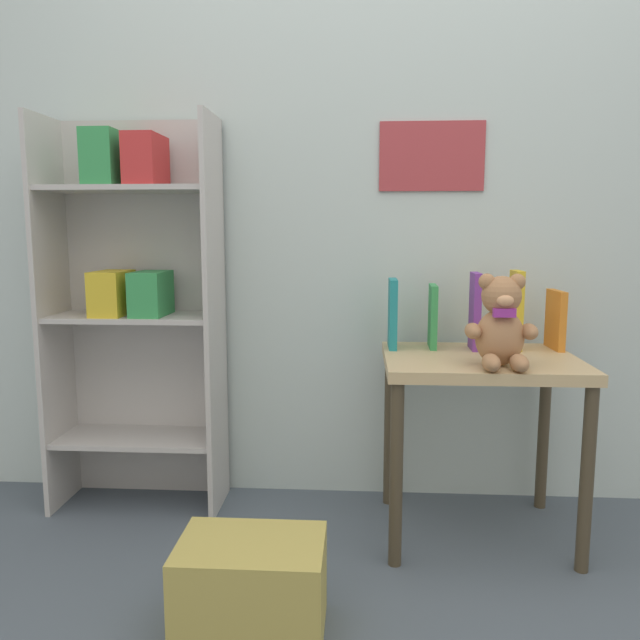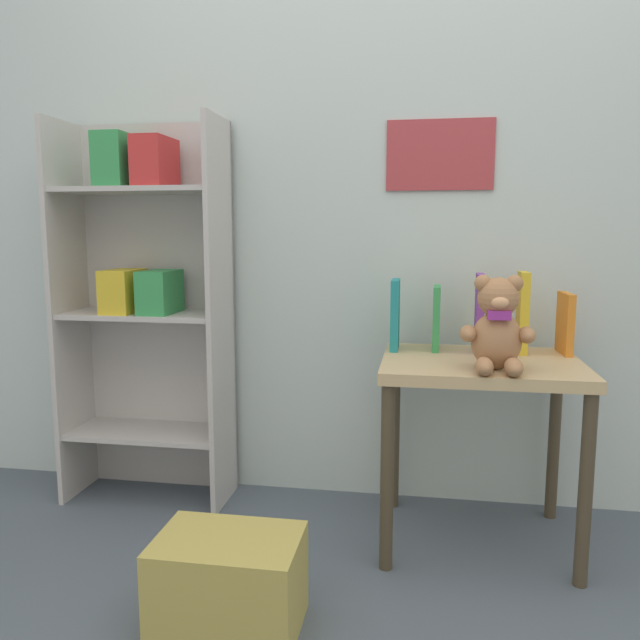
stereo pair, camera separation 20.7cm
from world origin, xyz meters
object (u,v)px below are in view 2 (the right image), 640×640
Objects in this scene: bookshelf_side at (147,289)px; book_standing_yellow at (523,313)px; teddy_bear at (497,327)px; book_standing_orange at (565,323)px; book_standing_teal at (395,315)px; book_standing_purple at (479,313)px; display_table at (480,389)px; storage_bin at (229,583)px; book_standing_green at (436,318)px.

bookshelf_side is 5.21× the size of book_standing_yellow.
teddy_bear reaches higher than book_standing_orange.
book_standing_teal is 0.28m from book_standing_purple.
book_standing_teal is (-0.28, 0.13, 0.21)m from display_table.
display_table is at bearing -88.84° from book_standing_purple.
book_standing_purple is at bearing -176.37° from book_standing_yellow.
teddy_bear is 0.39m from book_standing_orange.
storage_bin is (-0.66, -0.69, -0.61)m from book_standing_purple.
book_standing_teal is (-0.31, 0.28, -0.01)m from teddy_bear.
book_standing_orange reaches higher than display_table.
teddy_bear reaches higher than book_standing_yellow.
display_table is 2.22× the size of teddy_bear.
teddy_bear is 0.76× the size of storage_bin.
book_standing_purple is 0.97× the size of book_standing_yellow.
book_standing_teal is (0.92, -0.06, -0.07)m from bookshelf_side.
book_standing_orange is (0.28, 0.03, -0.03)m from book_standing_purple.
book_standing_teal reaches higher than storage_bin.
storage_bin is (-0.66, -0.57, -0.39)m from display_table.
book_standing_teal is 1.10× the size of book_standing_green.
bookshelf_side is at bearing 170.95° from display_table.
bookshelf_side is at bearing 179.74° from book_standing_green.
book_standing_purple is at bearing -177.00° from book_standing_orange.
storage_bin is (-0.79, -0.70, -0.62)m from book_standing_yellow.
display_table is 2.83× the size of book_standing_green.
book_standing_orange is (1.47, -0.04, -0.09)m from bookshelf_side.
bookshelf_side is 5.06× the size of teddy_bear.
book_standing_green is 0.81× the size of book_standing_yellow.
teddy_bear is at bearing -42.07° from book_standing_teal.
book_standing_green is 0.60× the size of storage_bin.
book_standing_green reaches higher than display_table.
book_standing_yellow reaches higher than book_standing_teal.
book_standing_orange is at bearing -1.53° from bookshelf_side.
storage_bin is at bearing -118.14° from book_standing_teal.
book_standing_orange is (0.25, 0.29, -0.03)m from teddy_bear.
book_standing_green is at bearing 176.81° from book_standing_yellow.
book_standing_green is (-0.14, 0.15, 0.20)m from display_table.
bookshelf_side is 1.06m from book_standing_green.
teddy_bear is 1.27× the size of book_standing_green.
book_standing_green is at bearing 6.27° from book_standing_teal.
book_standing_teal is at bearing 179.89° from book_standing_yellow.
book_standing_orange is at bearing 37.61° from storage_bin.
storage_bin is (0.54, -0.76, -0.67)m from bookshelf_side.
storage_bin is at bearing -132.26° from book_standing_purple.
bookshelf_side reaches higher than display_table.
bookshelf_side is at bearing 177.48° from book_standing_yellow.
storage_bin is at bearing -148.20° from teddy_bear.
book_standing_yellow is at bearing 0.13° from book_standing_teal.
book_standing_purple is (1.20, -0.07, -0.06)m from bookshelf_side.
book_standing_yellow is at bearing 43.98° from display_table.
book_standing_orange is at bearing 28.57° from display_table.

